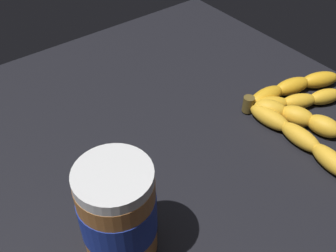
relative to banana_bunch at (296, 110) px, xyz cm
name	(u,v)px	position (x,y,z in cm)	size (l,w,h in cm)	color
ground_plane	(172,139)	(10.04, 20.04, -3.32)	(77.12, 76.52, 3.52)	black
banana_bunch	(296,110)	(0.00, 0.00, 0.00)	(23.02, 22.64, 3.40)	gold
peanut_butter_jar	(118,212)	(-3.12, 38.48, 5.52)	(9.37, 9.37, 14.27)	#9E602D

